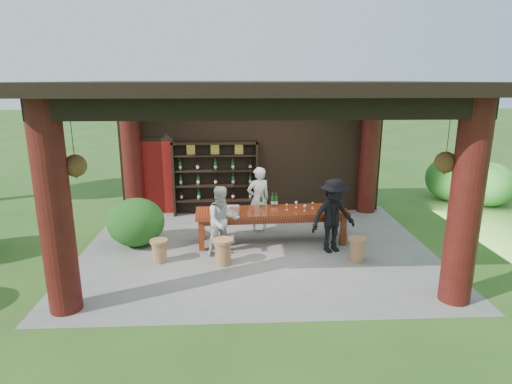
{
  "coord_description": "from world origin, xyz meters",
  "views": [
    {
      "loc": [
        -0.43,
        -8.64,
        3.53
      ],
      "look_at": [
        0.0,
        0.4,
        1.15
      ],
      "focal_mm": 30.0,
      "sensor_mm": 36.0,
      "label": 1
    }
  ],
  "objects_px": {
    "host": "(258,199)",
    "stool_near_left": "(223,251)",
    "stool_far_left": "(159,250)",
    "napkin_basket": "(233,209)",
    "guest_woman": "(223,221)",
    "stool_near_right": "(357,249)",
    "wine_shelf": "(216,178)",
    "guest_man": "(333,216)",
    "tasting_table": "(272,215)"
  },
  "relations": [
    {
      "from": "tasting_table",
      "to": "napkin_basket",
      "type": "height_order",
      "value": "napkin_basket"
    },
    {
      "from": "napkin_basket",
      "to": "stool_far_left",
      "type": "bearing_deg",
      "value": -149.54
    },
    {
      "from": "wine_shelf",
      "to": "tasting_table",
      "type": "height_order",
      "value": "wine_shelf"
    },
    {
      "from": "guest_man",
      "to": "napkin_basket",
      "type": "bearing_deg",
      "value": 146.82
    },
    {
      "from": "stool_far_left",
      "to": "guest_woman",
      "type": "distance_m",
      "value": 1.39
    },
    {
      "from": "guest_man",
      "to": "napkin_basket",
      "type": "height_order",
      "value": "guest_man"
    },
    {
      "from": "tasting_table",
      "to": "guest_woman",
      "type": "xyz_separation_m",
      "value": [
        -1.06,
        -0.64,
        0.1
      ]
    },
    {
      "from": "stool_near_right",
      "to": "napkin_basket",
      "type": "xyz_separation_m",
      "value": [
        -2.47,
        1.0,
        0.56
      ]
    },
    {
      "from": "host",
      "to": "napkin_basket",
      "type": "bearing_deg",
      "value": 35.94
    },
    {
      "from": "stool_near_right",
      "to": "guest_woman",
      "type": "xyz_separation_m",
      "value": [
        -2.69,
        0.47,
        0.47
      ]
    },
    {
      "from": "stool_near_right",
      "to": "stool_far_left",
      "type": "relative_size",
      "value": 1.06
    },
    {
      "from": "stool_near_right",
      "to": "napkin_basket",
      "type": "bearing_deg",
      "value": 157.89
    },
    {
      "from": "stool_near_right",
      "to": "stool_far_left",
      "type": "height_order",
      "value": "stool_near_right"
    },
    {
      "from": "wine_shelf",
      "to": "stool_near_left",
      "type": "distance_m",
      "value": 3.34
    },
    {
      "from": "guest_woman",
      "to": "guest_man",
      "type": "distance_m",
      "value": 2.3
    },
    {
      "from": "wine_shelf",
      "to": "guest_man",
      "type": "xyz_separation_m",
      "value": [
        2.56,
        -2.7,
        -0.21
      ]
    },
    {
      "from": "wine_shelf",
      "to": "host",
      "type": "distance_m",
      "value": 1.73
    },
    {
      "from": "wine_shelf",
      "to": "stool_near_right",
      "type": "distance_m",
      "value": 4.43
    },
    {
      "from": "stool_near_left",
      "to": "napkin_basket",
      "type": "height_order",
      "value": "napkin_basket"
    },
    {
      "from": "host",
      "to": "napkin_basket",
      "type": "height_order",
      "value": "host"
    },
    {
      "from": "stool_near_left",
      "to": "stool_near_right",
      "type": "distance_m",
      "value": 2.68
    },
    {
      "from": "tasting_table",
      "to": "guest_man",
      "type": "relative_size",
      "value": 2.13
    },
    {
      "from": "guest_man",
      "to": "stool_near_left",
      "type": "bearing_deg",
      "value": 173.34
    },
    {
      "from": "host",
      "to": "guest_man",
      "type": "bearing_deg",
      "value": 117.56
    },
    {
      "from": "tasting_table",
      "to": "guest_woman",
      "type": "bearing_deg",
      "value": -148.81
    },
    {
      "from": "guest_man",
      "to": "wine_shelf",
      "type": "bearing_deg",
      "value": 113.26
    },
    {
      "from": "stool_near_right",
      "to": "host",
      "type": "relative_size",
      "value": 0.32
    },
    {
      "from": "tasting_table",
      "to": "host",
      "type": "relative_size",
      "value": 2.15
    },
    {
      "from": "stool_near_right",
      "to": "stool_near_left",
      "type": "bearing_deg",
      "value": -179.42
    },
    {
      "from": "tasting_table",
      "to": "stool_near_left",
      "type": "height_order",
      "value": "tasting_table"
    },
    {
      "from": "stool_near_right",
      "to": "napkin_basket",
      "type": "height_order",
      "value": "napkin_basket"
    },
    {
      "from": "stool_near_left",
      "to": "guest_woman",
      "type": "bearing_deg",
      "value": 91.1
    },
    {
      "from": "wine_shelf",
      "to": "stool_near_left",
      "type": "relative_size",
      "value": 4.31
    },
    {
      "from": "stool_near_right",
      "to": "guest_man",
      "type": "bearing_deg",
      "value": 126.57
    },
    {
      "from": "stool_near_left",
      "to": "napkin_basket",
      "type": "xyz_separation_m",
      "value": [
        0.2,
        1.03,
        0.54
      ]
    },
    {
      "from": "stool_far_left",
      "to": "host",
      "type": "distance_m",
      "value": 2.76
    },
    {
      "from": "stool_far_left",
      "to": "napkin_basket",
      "type": "distance_m",
      "value": 1.8
    },
    {
      "from": "guest_woman",
      "to": "guest_man",
      "type": "xyz_separation_m",
      "value": [
        2.3,
        0.05,
        0.06
      ]
    },
    {
      "from": "stool_near_left",
      "to": "guest_woman",
      "type": "relative_size",
      "value": 0.36
    },
    {
      "from": "stool_far_left",
      "to": "guest_man",
      "type": "height_order",
      "value": "guest_man"
    },
    {
      "from": "host",
      "to": "guest_woman",
      "type": "distance_m",
      "value": 1.63
    },
    {
      "from": "wine_shelf",
      "to": "stool_near_right",
      "type": "relative_size",
      "value": 4.55
    },
    {
      "from": "wine_shelf",
      "to": "host",
      "type": "height_order",
      "value": "wine_shelf"
    },
    {
      "from": "wine_shelf",
      "to": "stool_far_left",
      "type": "xyz_separation_m",
      "value": [
        -1.0,
        -3.09,
        -0.75
      ]
    },
    {
      "from": "stool_near_left",
      "to": "guest_man",
      "type": "xyz_separation_m",
      "value": [
        2.29,
        0.55,
        0.51
      ]
    },
    {
      "from": "tasting_table",
      "to": "guest_man",
      "type": "distance_m",
      "value": 1.38
    },
    {
      "from": "stool_near_right",
      "to": "host",
      "type": "height_order",
      "value": "host"
    },
    {
      "from": "host",
      "to": "stool_near_left",
      "type": "bearing_deg",
      "value": 47.28
    },
    {
      "from": "stool_near_left",
      "to": "guest_man",
      "type": "bearing_deg",
      "value": 13.53
    },
    {
      "from": "wine_shelf",
      "to": "guest_woman",
      "type": "bearing_deg",
      "value": -84.6
    }
  ]
}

